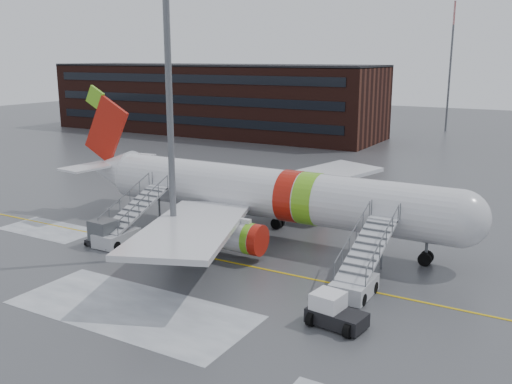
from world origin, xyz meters
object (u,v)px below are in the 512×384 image
Objects in this scene: airstair_aft at (123,228)px; light_mast_near at (168,56)px; airliner at (258,193)px; uld_container at (104,234)px; pushback_tug at (334,312)px; airstair_fwd at (359,275)px.

light_mast_near is (5.32, -0.66, 12.61)m from airstair_aft.
light_mast_near is at bearing -109.93° from airliner.
airstair_aft reaches higher than uld_container.
light_mast_near is (5.96, 0.72, 12.76)m from uld_container.
airstair_aft is 13.71m from light_mast_near.
light_mast_near reaches higher than pushback_tug.
pushback_tug is 0.12× the size of light_mast_near.
airliner is 4.55× the size of airstair_aft.
airliner is at bearing 134.08° from pushback_tug.
airliner is at bearing 148.37° from airstair_fwd.
airliner is 16.05m from pushback_tug.
airstair_aft is 0.29× the size of light_mast_near.
airstair_fwd reaches higher than pushback_tug.
airstair_aft is 1.52m from uld_container.
pushback_tug is at bearing -17.06° from light_mast_near.
airstair_aft is at bearing 65.21° from uld_container.
uld_container is at bearing -114.79° from airstair_aft.
airstair_fwd is at bearing 4.10° from uld_container.
airliner is at bearing 70.07° from light_mast_near.
airstair_fwd is at bearing 94.76° from pushback_tug.
pushback_tug is at bearing -14.33° from airstair_aft.
uld_container is at bearing -137.27° from airliner.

